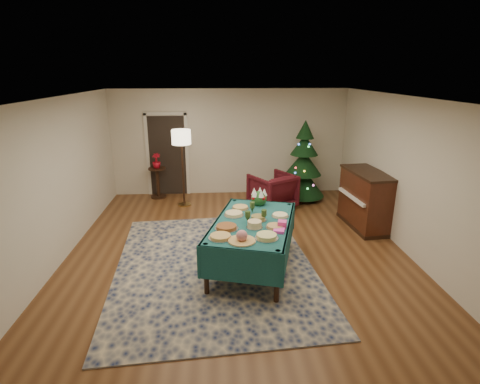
{
  "coord_description": "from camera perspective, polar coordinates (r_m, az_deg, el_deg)",
  "views": [
    {
      "loc": [
        -0.34,
        -6.06,
        3.1
      ],
      "look_at": [
        0.07,
        0.35,
        1.02
      ],
      "focal_mm": 28.0,
      "sensor_mm": 36.0,
      "label": 1
    }
  ],
  "objects": [
    {
      "name": "platter_9",
      "position": [
        6.54,
        0.05,
        -2.38
      ],
      "size": [
        0.31,
        0.31,
        0.05
      ],
      "color": "silver",
      "rests_on": "buffet_table"
    },
    {
      "name": "side_table",
      "position": [
        9.77,
        -12.4,
        1.32
      ],
      "size": [
        0.44,
        0.44,
        0.78
      ],
      "color": "black",
      "rests_on": "ground"
    },
    {
      "name": "platter_8",
      "position": [
        6.23,
        6.13,
        -3.57
      ],
      "size": [
        0.29,
        0.29,
        0.05
      ],
      "color": "silver",
      "rests_on": "buffet_table"
    },
    {
      "name": "potted_plant",
      "position": [
        9.64,
        -12.6,
        4.2
      ],
      "size": [
        0.21,
        0.37,
        0.21
      ],
      "primitive_type": "imported",
      "color": "#B50C1D",
      "rests_on": "side_table"
    },
    {
      "name": "buffet_table",
      "position": [
        6.07,
        1.93,
        -5.9
      ],
      "size": [
        1.72,
        2.32,
        0.81
      ],
      "color": "black",
      "rests_on": "ground"
    },
    {
      "name": "goblet_1",
      "position": [
        6.0,
        3.67,
        -3.52
      ],
      "size": [
        0.09,
        0.09,
        0.19
      ],
      "color": "#2D471E",
      "rests_on": "buffet_table"
    },
    {
      "name": "goblet_2",
      "position": [
        5.93,
        1.18,
        -3.76
      ],
      "size": [
        0.09,
        0.09,
        0.19
      ],
      "color": "#2D471E",
      "rests_on": "buffet_table"
    },
    {
      "name": "platter_4",
      "position": [
        5.76,
        2.22,
        -4.97
      ],
      "size": [
        0.25,
        0.25,
        0.11
      ],
      "color": "silver",
      "rests_on": "buffet_table"
    },
    {
      "name": "floor_lamp",
      "position": [
        8.79,
        -8.92,
        7.57
      ],
      "size": [
        0.44,
        0.44,
        1.83
      ],
      "color": "#A57F3F",
      "rests_on": "ground"
    },
    {
      "name": "napkin_stack",
      "position": [
        5.65,
        5.95,
        -5.86
      ],
      "size": [
        0.2,
        0.2,
        0.04
      ],
      "primitive_type": "cube",
      "rotation": [
        0.0,
        0.0,
        -0.27
      ],
      "color": "#FA45C6",
      "rests_on": "buffet_table"
    },
    {
      "name": "gift_box",
      "position": [
        5.8,
        6.45,
        -4.91
      ],
      "size": [
        0.16,
        0.16,
        0.11
      ],
      "primitive_type": "cube",
      "rotation": [
        0.0,
        0.0,
        -0.27
      ],
      "color": "#EC419A",
      "rests_on": "buffet_table"
    },
    {
      "name": "platter_0",
      "position": [
        5.42,
        -3.0,
        -6.82
      ],
      "size": [
        0.35,
        0.35,
        0.05
      ],
      "color": "silver",
      "rests_on": "buffet_table"
    },
    {
      "name": "goblet_0",
      "position": [
        6.34,
        1.89,
        -2.31
      ],
      "size": [
        0.09,
        0.09,
        0.19
      ],
      "color": "#2D471E",
      "rests_on": "buffet_table"
    },
    {
      "name": "platter_6",
      "position": [
        6.24,
        -0.95,
        -3.37
      ],
      "size": [
        0.34,
        0.34,
        0.06
      ],
      "color": "silver",
      "rests_on": "buffet_table"
    },
    {
      "name": "room_shell",
      "position": [
        6.32,
        -0.42,
        1.84
      ],
      "size": [
        7.0,
        7.0,
        7.0
      ],
      "color": "#593319",
      "rests_on": "ground"
    },
    {
      "name": "platter_5",
      "position": [
        5.78,
        5.35,
        -5.27
      ],
      "size": [
        0.29,
        0.29,
        0.05
      ],
      "color": "silver",
      "rests_on": "buffet_table"
    },
    {
      "name": "platter_1",
      "position": [
        5.29,
        0.28,
        -6.94
      ],
      "size": [
        0.4,
        0.4,
        0.17
      ],
      "color": "silver",
      "rests_on": "buffet_table"
    },
    {
      "name": "platter_3",
      "position": [
        5.73,
        -2.08,
        -5.39
      ],
      "size": [
        0.36,
        0.36,
        0.06
      ],
      "color": "silver",
      "rests_on": "buffet_table"
    },
    {
      "name": "centerpiece",
      "position": [
        6.71,
        2.89,
        -0.79
      ],
      "size": [
        0.29,
        0.29,
        0.33
      ],
      "color": "#1E4C1E",
      "rests_on": "buffet_table"
    },
    {
      "name": "platter_7",
      "position": [
        6.04,
        2.79,
        -4.02
      ],
      "size": [
        0.27,
        0.27,
        0.08
      ],
      "color": "silver",
      "rests_on": "buffet_table"
    },
    {
      "name": "doorway",
      "position": [
        9.83,
        -11.01,
        5.82
      ],
      "size": [
        1.08,
        0.04,
        2.16
      ],
      "color": "black",
      "rests_on": "ground"
    },
    {
      "name": "christmas_tree",
      "position": [
        9.44,
        9.65,
        4.16
      ],
      "size": [
        1.19,
        1.19,
        1.99
      ],
      "color": "black",
      "rests_on": "ground"
    },
    {
      "name": "piano",
      "position": [
        8.1,
        18.54,
        -1.17
      ],
      "size": [
        0.76,
        1.42,
        1.18
      ],
      "color": "black",
      "rests_on": "ground"
    },
    {
      "name": "rug",
      "position": [
        6.39,
        -3.9,
        -11.07
      ],
      "size": [
        3.51,
        4.43,
        0.02
      ],
      "primitive_type": "cube",
      "rotation": [
        0.0,
        0.0,
        0.08
      ],
      "color": "#121E45",
      "rests_on": "ground"
    },
    {
      "name": "armchair",
      "position": [
        8.81,
        4.97,
        0.41
      ],
      "size": [
        1.19,
        1.17,
        0.92
      ],
      "primitive_type": "imported",
      "rotation": [
        0.0,
        0.0,
        3.67
      ],
      "color": "#470F16",
      "rests_on": "ground"
    },
    {
      "name": "platter_2",
      "position": [
        5.42,
        4.08,
        -6.77
      ],
      "size": [
        0.34,
        0.34,
        0.07
      ],
      "color": "silver",
      "rests_on": "buffet_table"
    }
  ]
}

